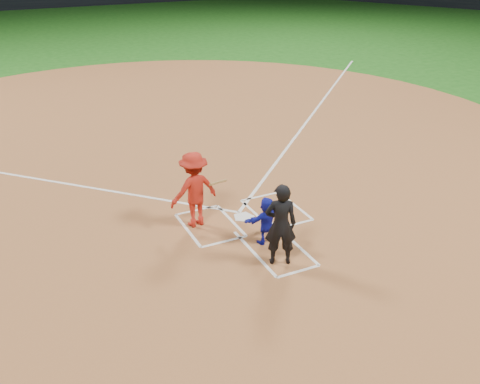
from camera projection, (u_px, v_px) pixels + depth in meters
name	position (u px, v px, depth m)	size (l,w,h in m)	color
ground	(244.00, 218.00, 14.22)	(120.00, 120.00, 0.00)	#195515
home_plate_dirt	(170.00, 145.00, 19.08)	(28.00, 28.00, 0.01)	brown
home_plate	(244.00, 217.00, 14.21)	(0.60, 0.60, 0.02)	silver
catcher	(267.00, 220.00, 12.84)	(1.11, 0.35, 1.19)	#151BAB
umpire	(281.00, 225.00, 11.86)	(0.72, 0.47, 1.97)	black
chalk_markings	(177.00, 151.00, 18.50)	(28.35, 17.32, 0.01)	white
batter_at_plate	(194.00, 190.00, 13.45)	(1.64, 0.91, 1.99)	#B11F13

